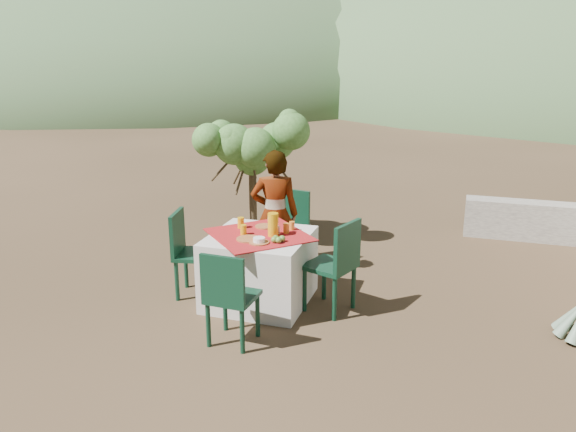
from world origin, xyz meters
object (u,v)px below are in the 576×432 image
(chair_near, at_px, (229,294))
(chair_right, at_px, (337,262))
(chair_far, at_px, (289,225))
(table, at_px, (260,268))
(person, at_px, (275,215))
(chair_left, at_px, (189,249))
(shrub_tree, at_px, (257,152))
(juice_pitcher, at_px, (273,225))

(chair_near, height_order, chair_right, chair_right)
(chair_right, bearing_deg, chair_far, -123.02)
(chair_right, bearing_deg, table, -70.75)
(table, bearing_deg, chair_right, -0.14)
(chair_far, xyz_separation_m, person, (-0.05, -0.39, 0.24))
(chair_far, distance_m, chair_right, 1.41)
(chair_left, bearing_deg, chair_near, -148.11)
(table, height_order, chair_far, chair_far)
(chair_right, distance_m, shrub_tree, 2.52)
(chair_near, height_order, person, person)
(shrub_tree, distance_m, juice_pitcher, 2.08)
(shrub_tree, bearing_deg, chair_left, -92.75)
(table, relative_size, person, 0.85)
(chair_far, xyz_separation_m, chair_near, (0.09, -2.10, -0.03))
(table, bearing_deg, chair_far, 91.12)
(chair_left, distance_m, person, 1.10)
(chair_near, relative_size, juice_pitcher, 3.73)
(chair_near, xyz_separation_m, juice_pitcher, (0.09, 0.98, 0.38))
(person, bearing_deg, chair_near, 75.71)
(chair_left, height_order, chair_right, chair_right)
(chair_far, bearing_deg, chair_right, -41.39)
(table, xyz_separation_m, chair_near, (0.07, -0.98, 0.13))
(chair_near, bearing_deg, chair_left, -43.50)
(table, relative_size, chair_left, 1.37)
(table, height_order, chair_near, chair_near)
(chair_far, height_order, chair_left, chair_far)
(table, distance_m, chair_far, 1.13)
(chair_far, relative_size, chair_left, 1.01)
(chair_right, bearing_deg, chair_near, -18.76)
(chair_near, bearing_deg, table, -82.98)
(table, height_order, juice_pitcher, juice_pitcher)
(chair_left, bearing_deg, juice_pitcher, -98.10)
(chair_far, distance_m, chair_left, 1.41)
(chair_far, height_order, shrub_tree, shrub_tree)
(chair_near, bearing_deg, person, -82.19)
(juice_pitcher, bearing_deg, chair_right, 0.21)
(person, bearing_deg, juice_pitcher, 88.51)
(shrub_tree, bearing_deg, person, -60.27)
(chair_right, relative_size, juice_pitcher, 4.03)
(chair_near, distance_m, chair_left, 1.27)
(chair_near, relative_size, shrub_tree, 0.56)
(chair_far, distance_m, shrub_tree, 1.26)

